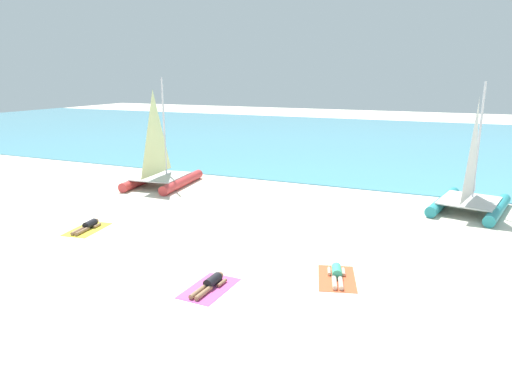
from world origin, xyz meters
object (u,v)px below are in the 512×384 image
Objects in this scene: sailboat_teal at (470,193)px; towel_middle at (209,288)px; sunbather_right at (337,274)px; towel_right at (337,278)px; sunbather_left at (88,226)px; towel_left at (87,229)px; sunbather_middle at (210,283)px; sailboat_red at (161,170)px.

sailboat_teal is 13.46m from towel_middle.
sunbather_right is (3.19, 2.22, 0.13)m from towel_middle.
towel_middle is 3.89m from sunbather_right.
sunbather_left is at bearing 176.90° from towel_right.
towel_left is 10.27m from sunbather_right.
sailboat_teal is at bearing 51.64° from sunbather_right.
sailboat_teal is 16.54m from sunbather_left.
sunbather_right is at bearing 106.66° from towel_right.
towel_middle is 1.23× the size of sunbather_right.
sailboat_teal is 3.66× the size of sunbather_middle.
towel_right is at bearing 34.98° from sunbather_middle.
sunbather_middle reaches higher than towel_left.
sunbather_right reaches higher than towel_middle.
sunbather_left and sunbather_right have the same top height.
sunbather_middle is 1.01× the size of sunbather_right.
sunbather_middle is 3.83m from towel_right.
sunbather_left is at bearing 161.50° from sunbather_middle.
towel_right is (3.21, 2.09, -0.13)m from sunbather_middle.
sunbather_right is (-0.02, 0.06, 0.13)m from towel_right.
sunbather_middle is at bearing -147.01° from towel_right.
sailboat_teal reaches higher than sunbather_right.
sunbather_left is 0.82× the size of towel_middle.
sailboat_teal reaches higher than towel_middle.
sailboat_teal is 10.05m from sunbather_right.
sailboat_red is 3.75× the size of sunbather_middle.
towel_right is 0.14m from sunbather_right.
towel_left is (-13.96, -8.88, -0.85)m from sailboat_teal.
sailboat_red is at bearing 129.69° from sunbather_right.
towel_middle is 1.22× the size of sunbather_middle.
sunbather_left is at bearing 98.25° from towel_left.
sunbather_middle is at bearing -20.04° from towel_left.
sailboat_red is 7.65m from sunbather_left.
sunbather_middle is (7.07, -2.64, 0.00)m from sunbather_left.
towel_left and towel_right have the same top height.
towel_left is at bearing -84.21° from sailboat_red.
towel_right is (-3.69, -9.38, -0.85)m from sailboat_teal.
towel_left is 1.22× the size of sunbather_middle.
towel_middle is at bearing -55.98° from sailboat_red.
sunbather_right is at bearing -40.30° from sailboat_red.
sailboat_teal is 3.70× the size of sunbather_right.
sailboat_red reaches higher than towel_left.
towel_left is at bearing -90.00° from sunbather_left.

